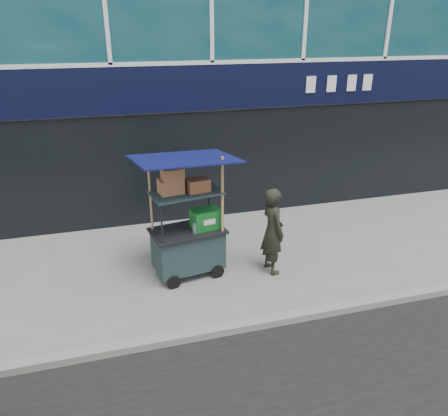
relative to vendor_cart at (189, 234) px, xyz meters
name	(u,v)px	position (x,y,z in m)	size (l,w,h in m)	color
ground	(276,314)	(1.04, -1.55, -0.78)	(80.00, 80.00, 0.00)	slate
curb	(282,319)	(1.04, -1.75, -0.72)	(80.00, 0.18, 0.12)	gray
vendor_cart	(189,234)	(0.00, 0.00, 0.00)	(1.81, 1.41, 2.22)	#1B2F2F
vendor_man	(273,231)	(1.43, -0.30, 0.01)	(0.58, 0.38, 1.58)	black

